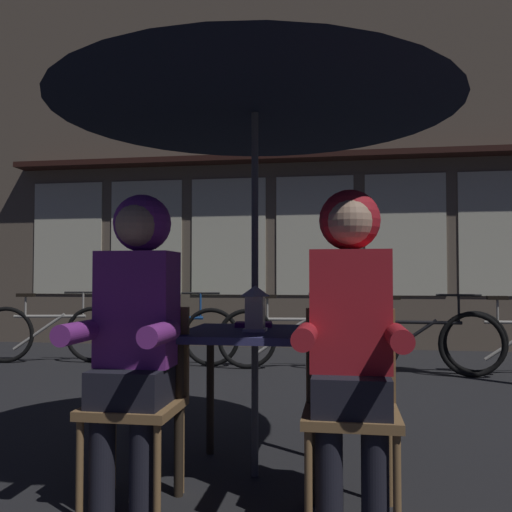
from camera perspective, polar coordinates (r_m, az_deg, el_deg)
name	(u,v)px	position (r m, az deg, el deg)	size (l,w,h in m)	color
ground_plane	(255,476)	(3.03, -0.11, -21.68)	(60.00, 60.00, 0.00)	#232326
cafe_table	(255,350)	(2.88, -0.11, -9.65)	(0.72, 0.72, 0.74)	navy
patio_umbrella	(255,77)	(3.04, -0.11, 17.92)	(2.10, 2.10, 2.31)	#4C4C51
lantern	(255,307)	(2.80, -0.08, -5.29)	(0.11, 0.11, 0.23)	white
chair_left	(139,391)	(2.68, -11.90, -13.42)	(0.40, 0.40, 0.87)	olive
chair_right	(351,398)	(2.51, 9.73, -14.20)	(0.40, 0.40, 0.87)	olive
person_left_hooded	(136,314)	(2.58, -12.29, -5.85)	(0.45, 0.56, 1.40)	black
person_right_hooded	(350,316)	(2.40, 9.70, -6.14)	(0.45, 0.56, 1.40)	black
shopfront_building	(315,137)	(8.48, 6.13, 12.04)	(10.00, 0.93, 6.20)	#6B5B4C
bicycle_nearest	(49,333)	(7.03, -20.50, -7.44)	(1.66, 0.37, 0.84)	black
bicycle_second	(167,335)	(6.45, -9.18, -8.03)	(1.68, 0.13, 0.84)	black
bicycle_third	(293,337)	(6.14, 3.84, -8.36)	(1.68, 0.21, 0.84)	black
bicycle_fourth	(419,342)	(5.97, 16.44, -8.45)	(1.68, 0.11, 0.84)	black
book	(254,324)	(3.07, -0.24, -7.06)	(0.20, 0.14, 0.02)	#661E7A
potted_plant	(147,310)	(7.85, -11.11, -5.51)	(0.60, 0.60, 0.92)	brown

